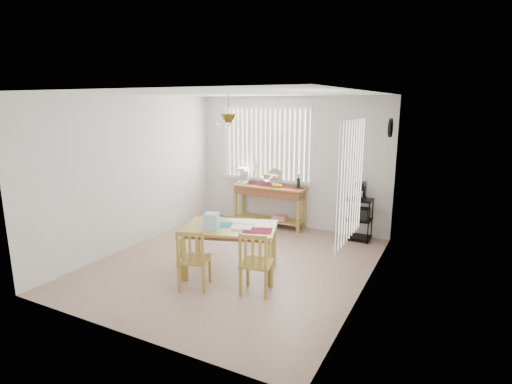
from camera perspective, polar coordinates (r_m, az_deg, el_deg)
The scene contains 10 objects.
ground at distance 6.39m, azimuth -3.10°, elevation -10.15°, with size 4.00×4.50×0.01m, color #A1806D.
room_shell at distance 5.96m, azimuth -3.20°, elevation 5.12°, with size 4.20×4.70×2.70m.
sideboard at distance 8.06m, azimuth 1.95°, elevation -0.57°, with size 1.49×0.42×0.84m.
sideboard_items at distance 8.11m, azimuth 0.42°, elevation 1.97°, with size 1.41×0.35×0.64m.
wire_cart at distance 7.51m, azimuth 14.48°, elevation -3.24°, with size 0.45×0.36×0.77m.
cart_items at distance 7.41m, azimuth 14.69°, elevation 0.15°, with size 0.18×0.22×0.32m.
dining_table at distance 5.87m, azimuth -3.70°, elevation -5.67°, with size 1.53×1.23×0.71m.
table_items at distance 5.74m, azimuth -5.23°, elevation -4.38°, with size 1.11×0.53×0.23m.
chair_left at distance 5.49m, azimuth -8.91°, elevation -9.50°, with size 0.50×0.50×0.84m.
chair_right at distance 5.29m, azimuth -0.04°, elevation -10.16°, with size 0.47×0.47×0.85m.
Camera 1 is at (3.00, -5.08, 2.47)m, focal length 28.00 mm.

